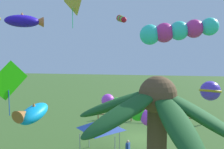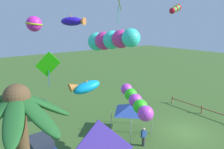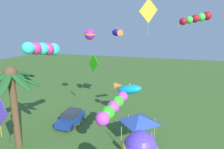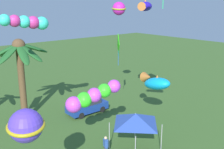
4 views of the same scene
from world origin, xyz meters
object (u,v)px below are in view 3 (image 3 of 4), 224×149
at_px(festival_tent, 139,118).
at_px(kite_tube_1, 197,18).
at_px(spectator_1, 126,147).
at_px(kite_diamond_0, 148,11).
at_px(kite_tube_3, 112,108).
at_px(palm_tree_1, 12,87).
at_px(kite_tube_5, 44,49).
at_px(parked_car_0, 71,118).
at_px(kite_ball_4, 140,147).
at_px(kite_fish_2, 128,89).
at_px(kite_ball_8, 90,34).
at_px(kite_diamond_7, 93,64).
at_px(kite_fish_6, 117,32).

distance_m(festival_tent, kite_tube_1, 9.49).
relative_size(spectator_1, kite_diamond_0, 0.50).
height_order(festival_tent, kite_tube_1, kite_tube_1).
relative_size(kite_diamond_0, kite_tube_3, 0.83).
height_order(palm_tree_1, kite_tube_5, kite_tube_5).
xyz_separation_m(palm_tree_1, festival_tent, (3.85, -10.13, -3.09)).
bearing_deg(palm_tree_1, parked_car_0, -23.88).
relative_size(kite_ball_4, kite_tube_5, 0.63).
bearing_deg(festival_tent, palm_tree_1, 110.80).
xyz_separation_m(palm_tree_1, kite_fish_2, (8.34, -7.99, -1.82)).
distance_m(parked_car_0, festival_tent, 8.12).
bearing_deg(kite_tube_3, parked_car_0, 57.67).
height_order(kite_tube_3, kite_tube_5, kite_tube_5).
xyz_separation_m(spectator_1, kite_ball_8, (6.45, 5.97, 8.94)).
height_order(parked_car_0, kite_ball_4, kite_ball_4).
bearing_deg(palm_tree_1, kite_fish_2, -43.78).
xyz_separation_m(parked_car_0, kite_ball_4, (-9.71, -9.28, 4.33)).
relative_size(palm_tree_1, festival_tent, 2.57).
bearing_deg(parked_car_0, spectator_1, -116.42).
bearing_deg(parked_car_0, palm_tree_1, 156.12).
relative_size(palm_tree_1, kite_diamond_7, 2.51).
height_order(kite_diamond_0, kite_ball_8, kite_diamond_0).
relative_size(kite_diamond_0, kite_tube_5, 0.92).
xyz_separation_m(kite_fish_2, kite_ball_4, (-12.80, -3.61, 1.34)).
bearing_deg(kite_diamond_0, spectator_1, 169.69).
xyz_separation_m(kite_tube_1, kite_tube_3, (-1.30, 5.73, -6.86)).
height_order(festival_tent, kite_tube_3, kite_tube_3).
height_order(spectator_1, kite_diamond_0, kite_diamond_0).
height_order(kite_tube_1, kite_fish_2, kite_tube_1).
height_order(parked_car_0, kite_tube_5, kite_tube_5).
relative_size(kite_fish_6, kite_ball_8, 1.33).
relative_size(kite_ball_4, kite_ball_8, 1.18).
relative_size(spectator_1, kite_tube_5, 0.46).
height_order(spectator_1, kite_ball_4, kite_ball_4).
distance_m(kite_tube_1, kite_ball_8, 11.90).
height_order(kite_tube_1, kite_tube_3, kite_tube_1).
bearing_deg(festival_tent, kite_ball_8, 57.04).
bearing_deg(kite_tube_5, palm_tree_1, 77.71).
distance_m(kite_fish_6, kite_diamond_7, 4.40).
xyz_separation_m(kite_tube_5, kite_fish_6, (8.89, -2.71, 1.01)).
bearing_deg(spectator_1, kite_fish_6, 22.89).
bearing_deg(kite_diamond_0, kite_tube_1, -131.08).
height_order(kite_tube_3, kite_fish_6, kite_fish_6).
bearing_deg(kite_tube_3, palm_tree_1, 99.85).
xyz_separation_m(parked_car_0, spectator_1, (-3.56, -7.16, 0.06)).
xyz_separation_m(festival_tent, kite_tube_3, (-2.40, 1.81, 1.71)).
relative_size(parked_car_0, kite_fish_6, 1.61).
bearing_deg(festival_tent, parked_car_0, 79.88).
height_order(palm_tree_1, kite_fish_2, palm_tree_1).
bearing_deg(kite_tube_5, kite_fish_2, -22.83).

